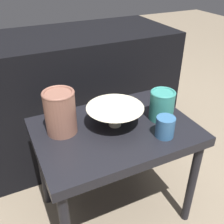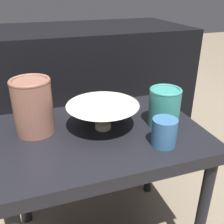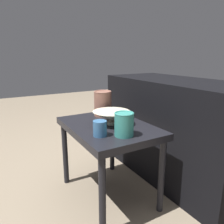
{
  "view_description": "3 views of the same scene",
  "coord_description": "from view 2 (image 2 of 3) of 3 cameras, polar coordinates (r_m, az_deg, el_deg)",
  "views": [
    {
      "loc": [
        -0.38,
        -0.77,
        1.08
      ],
      "look_at": [
        -0.01,
        0.0,
        0.56
      ],
      "focal_mm": 42.0,
      "sensor_mm": 36.0,
      "label": 1
    },
    {
      "loc": [
        -0.2,
        -0.69,
        0.9
      ],
      "look_at": [
        0.04,
        0.01,
        0.54
      ],
      "focal_mm": 42.0,
      "sensor_mm": 36.0,
      "label": 2
    },
    {
      "loc": [
        1.1,
        -0.61,
        0.89
      ],
      "look_at": [
        0.02,
        0.02,
        0.57
      ],
      "focal_mm": 35.0,
      "sensor_mm": 36.0,
      "label": 3
    }
  ],
  "objects": [
    {
      "name": "couch_backdrop",
      "position": [
        1.38,
        -8.95,
        2.54
      ],
      "size": [
        1.14,
        0.5,
        0.73
      ],
      "color": "black",
      "rests_on": "ground_plane"
    },
    {
      "name": "vase_textured_left",
      "position": [
        0.82,
        -16.83,
        1.36
      ],
      "size": [
        0.12,
        0.12,
        0.17
      ],
      "color": "brown",
      "rests_on": "table"
    },
    {
      "name": "vase_colorful_right",
      "position": [
        0.86,
        11.33,
        1.23
      ],
      "size": [
        0.1,
        0.1,
        0.13
      ],
      "color": "teal",
      "rests_on": "table"
    },
    {
      "name": "bowl",
      "position": [
        0.82,
        -2.0,
        -0.45
      ],
      "size": [
        0.23,
        0.23,
        0.08
      ],
      "color": "beige",
      "rests_on": "table"
    },
    {
      "name": "table",
      "position": [
        0.86,
        -2.12,
        -7.72
      ],
      "size": [
        0.63,
        0.45,
        0.49
      ],
      "color": "black",
      "rests_on": "ground_plane"
    },
    {
      "name": "cup",
      "position": [
        0.76,
        11.3,
        -4.32
      ],
      "size": [
        0.07,
        0.07,
        0.08
      ],
      "color": "#33608E",
      "rests_on": "table"
    }
  ]
}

